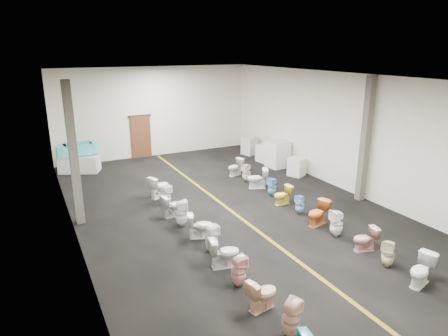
{
  "coord_description": "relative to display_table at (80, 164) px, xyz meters",
  "views": [
    {
      "loc": [
        -5.94,
        -11.56,
        5.4
      ],
      "look_at": [
        0.4,
        1.0,
        1.13
      ],
      "focal_mm": 32.0,
      "sensor_mm": 36.0,
      "label": 1
    }
  ],
  "objects": [
    {
      "name": "toilet_right_7",
      "position": [
        5.92,
        -7.35,
        -0.03
      ],
      "size": [
        0.68,
        0.39,
        0.69
      ],
      "primitive_type": "imported",
      "rotation": [
        0.0,
        0.0,
        -1.56
      ],
      "color": "#ECDC4B",
      "rests_on": "floor"
    },
    {
      "name": "appliance_crate_b",
      "position": [
        8.39,
        -3.37,
        0.23
      ],
      "size": [
        0.95,
        0.95,
        1.21
      ],
      "primitive_type": "cube",
      "rotation": [
        0.0,
        0.0,
        0.08
      ],
      "color": "silver",
      "rests_on": "floor"
    },
    {
      "name": "appliance_crate_c",
      "position": [
        8.39,
        -2.33,
        0.04
      ],
      "size": [
        0.79,
        0.79,
        0.83
      ],
      "primitive_type": "cube",
      "rotation": [
        0.0,
        0.0,
        0.09
      ],
      "color": "silver",
      "rests_on": "floor"
    },
    {
      "name": "back_door",
      "position": [
        3.19,
        1.21,
        0.67
      ],
      "size": [
        1.0,
        0.1,
        2.1
      ],
      "primitive_type": "cube",
      "color": "#562D19",
      "rests_on": "floor"
    },
    {
      "name": "column_right",
      "position": [
        8.74,
        -8.23,
        1.87
      ],
      "size": [
        0.25,
        0.25,
        4.5
      ],
      "primitive_type": "cube",
      "color": "#59544C",
      "rests_on": "floor"
    },
    {
      "name": "toilet_right_1",
      "position": [
        5.9,
        -13.03,
        0.01
      ],
      "size": [
        0.84,
        0.62,
        0.77
      ],
      "primitive_type": "imported",
      "rotation": [
        0.0,
        0.0,
        -1.3
      ],
      "color": "white",
      "rests_on": "floor"
    },
    {
      "name": "wall_right",
      "position": [
        8.99,
        -6.73,
        1.87
      ],
      "size": [
        0.0,
        16.0,
        16.0
      ],
      "primitive_type": "plane",
      "rotation": [
        1.57,
        0.0,
        -1.57
      ],
      "color": "beige",
      "rests_on": "ground"
    },
    {
      "name": "toilet_left_6",
      "position": [
        2.24,
        -8.42,
        0.0
      ],
      "size": [
        0.84,
        0.64,
        0.76
      ],
      "primitive_type": "imported",
      "rotation": [
        0.0,
        0.0,
        1.24
      ],
      "color": "silver",
      "rests_on": "floor"
    },
    {
      "name": "display_table",
      "position": [
        0.0,
        0.0,
        0.0
      ],
      "size": [
        1.9,
        1.46,
        0.75
      ],
      "primitive_type": "cube",
      "rotation": [
        0.0,
        0.0,
        -0.42
      ],
      "color": "silver",
      "rests_on": "floor"
    },
    {
      "name": "toilet_left_8",
      "position": [
        2.05,
        -6.58,
        -0.01
      ],
      "size": [
        0.78,
        0.51,
        0.74
      ],
      "primitive_type": "imported",
      "rotation": [
        0.0,
        0.0,
        1.71
      ],
      "color": "silver",
      "rests_on": "floor"
    },
    {
      "name": "wall_left",
      "position": [
        -1.01,
        -6.73,
        1.87
      ],
      "size": [
        0.0,
        16.0,
        16.0
      ],
      "primitive_type": "plane",
      "rotation": [
        1.57,
        0.0,
        1.57
      ],
      "color": "beige",
      "rests_on": "ground"
    },
    {
      "name": "toilet_left_5",
      "position": [
        2.19,
        -9.35,
        0.01
      ],
      "size": [
        0.42,
        0.41,
        0.77
      ],
      "primitive_type": "imported",
      "rotation": [
        0.0,
        0.0,
        1.78
      ],
      "color": "silver",
      "rests_on": "floor"
    },
    {
      "name": "toilet_right_4",
      "position": [
        5.88,
        -10.17,
        0.04
      ],
      "size": [
        0.43,
        0.42,
        0.83
      ],
      "primitive_type": "imported",
      "rotation": [
        0.0,
        0.0,
        -1.71
      ],
      "color": "white",
      "rests_on": "floor"
    },
    {
      "name": "toilet_right_3",
      "position": [
        5.98,
        -11.2,
        -0.03
      ],
      "size": [
        0.75,
        0.54,
        0.69
      ],
      "primitive_type": "imported",
      "rotation": [
        0.0,
        0.0,
        -1.81
      ],
      "color": "#CF9592",
      "rests_on": "floor"
    },
    {
      "name": "toilet_right_6",
      "position": [
        5.94,
        -8.33,
        -0.04
      ],
      "size": [
        0.41,
        0.4,
        0.68
      ],
      "primitive_type": "imported",
      "rotation": [
        0.0,
        0.0,
        -1.18
      ],
      "color": "#87BCF1",
      "rests_on": "floor"
    },
    {
      "name": "toilet_left_2",
      "position": [
        2.09,
        -12.1,
        -0.01
      ],
      "size": [
        0.78,
        0.53,
        0.73
      ],
      "primitive_type": "imported",
      "rotation": [
        0.0,
        0.0,
        1.75
      ],
      "color": "#E5B18D",
      "rests_on": "floor"
    },
    {
      "name": "toilet_left_4",
      "position": [
        2.14,
        -10.2,
        0.02
      ],
      "size": [
        0.85,
        0.58,
        0.79
      ],
      "primitive_type": "imported",
      "rotation": [
        0.0,
        0.0,
        1.38
      ],
      "color": "silver",
      "rests_on": "floor"
    },
    {
      "name": "toilet_right_10",
      "position": [
        6.02,
        -4.58,
        0.01
      ],
      "size": [
        0.44,
        0.44,
        0.78
      ],
      "primitive_type": "imported",
      "rotation": [
        0.0,
        0.0,
        -1.3
      ],
      "color": "beige",
      "rests_on": "floor"
    },
    {
      "name": "door_frame",
      "position": [
        3.19,
        1.22,
        1.74
      ],
      "size": [
        1.15,
        0.08,
        0.1
      ],
      "primitive_type": "cube",
      "color": "#331C11",
      "rests_on": "back_door"
    },
    {
      "name": "floor",
      "position": [
        3.99,
        -6.73,
        -0.38
      ],
      "size": [
        16.0,
        16.0,
        0.0
      ],
      "primitive_type": "plane",
      "color": "black",
      "rests_on": "ground"
    },
    {
      "name": "toilet_left_9",
      "position": [
        2.19,
        -5.57,
        -0.01
      ],
      "size": [
        0.39,
        0.38,
        0.73
      ],
      "primitive_type": "imported",
      "rotation": [
        0.0,
        0.0,
        1.75
      ],
      "color": "white",
      "rests_on": "floor"
    },
    {
      "name": "appliance_crate_a",
      "position": [
        8.39,
        -4.86,
        0.02
      ],
      "size": [
        0.82,
        0.82,
        0.8
      ],
      "primitive_type": "cube",
      "rotation": [
        0.0,
        0.0,
        0.43
      ],
      "color": "silver",
      "rests_on": "floor"
    },
    {
      "name": "toilet_right_8",
      "position": [
        6.04,
        -6.49,
        -0.01
      ],
      "size": [
        0.4,
        0.39,
        0.74
      ],
      "primitive_type": "imported",
      "rotation": [
        0.0,
        0.0,
        -1.38
      ],
      "color": "#69B7DC",
      "rests_on": "floor"
    },
    {
      "name": "toilet_left_10",
      "position": [
        2.21,
        -4.68,
        0.04
      ],
      "size": [
        0.94,
        0.75,
        0.84
      ],
      "primitive_type": "imported",
      "rotation": [
        0.0,
        0.0,
        1.98
      ],
      "color": "white",
      "rests_on": "floor"
    },
    {
      "name": "toilet_right_5",
      "position": [
        5.91,
        -9.29,
        0.02
      ],
      "size": [
        0.87,
        0.63,
        0.8
      ],
      "primitive_type": "imported",
      "rotation": [
        0.0,
        0.0,
        -1.31
      ],
      "color": "#CC6A2E",
      "rests_on": "floor"
    },
    {
      "name": "toilet_right_9",
      "position": [
        6.0,
        -5.49,
        0.03
      ],
      "size": [
        0.91,
        0.72,
        0.81
      ],
      "primitive_type": "imported",
      "rotation": [
        0.0,
        0.0,
        -1.95
      ],
      "color": "white",
      "rests_on": "floor"
    },
    {
      "name": "bathtub",
      "position": [
        0.0,
        0.0,
        0.69
      ],
      "size": [
        1.86,
        0.77,
        0.55
      ],
      "rotation": [
        0.0,
        0.0,
        0.09
      ],
      "color": "#46CBC8",
      "rests_on": "display_table"
    },
    {
      "name": "toilet_left_1",
      "position": [
        2.13,
        -13.08,
        0.02
      ],
      "size": [
        0.48,
        0.47,
        0.79
      ],
      "primitive_type": "imported",
      "rotation": [
        0.0,
        0.0,
        1.98
      ],
      "color": "#D8A289",
      "rests_on": "floor"
    },
    {
      "name": "column_left",
      "position": [
        -0.76,
        -5.73,
        1.87
      ],
      "size": [
        0.25,
        0.25,
        4.5
      ],
      "primitive_type": "cube",
      "color": "#59544C",
      "rests_on": "floor"
    },
    {
      "name": "toilet_right_2",
      "position": [
        5.87,
        -12.08,
        -0.01
      ],
      "size": [
        0.45,
        0.44,
        0.74
      ],
      "primitive_type": "imported",
      "rotation": [
        0.0,
        0.0,
        -1.14
      ],
      "color": "beige",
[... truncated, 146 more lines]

